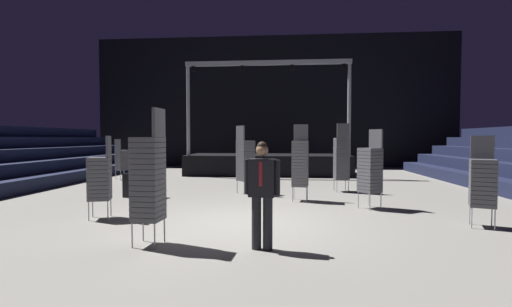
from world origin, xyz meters
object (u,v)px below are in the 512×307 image
object	(u,v)px
stage_riser	(268,163)
chair_stack_mid_right	(370,169)
chair_stack_rear_right	(148,177)
chair_stack_mid_centre	(483,181)
equipment_road_case	(141,185)
man_with_tie	(262,189)
chair_stack_mid_left	(245,160)
chair_stack_front_left	(100,177)
chair_stack_front_right	(300,163)
chair_stack_rear_centre	(122,159)
chair_stack_rear_left	(341,158)

from	to	relation	value
stage_riser	chair_stack_mid_right	distance (m)	8.99
chair_stack_mid_right	chair_stack_rear_right	distance (m)	5.52
chair_stack_mid_centre	equipment_road_case	bearing A→B (deg)	0.69
man_with_tie	chair_stack_mid_left	bearing A→B (deg)	-73.37
man_with_tie	chair_stack_mid_centre	size ratio (longest dim) A/B	0.94
chair_stack_front_left	chair_stack_front_right	world-z (taller)	chair_stack_front_right
chair_stack_front_left	equipment_road_case	size ratio (longest dim) A/B	1.99
stage_riser	man_with_tie	size ratio (longest dim) A/B	4.59
chair_stack_mid_left	chair_stack_mid_right	distance (m)	4.01
chair_stack_mid_centre	chair_stack_rear_centre	xyz separation A→B (m)	(-10.75, 7.35, -0.04)
chair_stack_mid_right	chair_stack_rear_right	world-z (taller)	chair_stack_rear_right
chair_stack_rear_centre	equipment_road_case	size ratio (longest dim) A/B	1.90
chair_stack_rear_right	chair_stack_rear_centre	distance (m)	10.21
stage_riser	chair_stack_front_right	distance (m)	7.63
chair_stack_rear_left	stage_riser	bearing A→B (deg)	109.34
chair_stack_mid_left	chair_stack_rear_right	xyz separation A→B (m)	(-0.93, -5.67, 0.04)
chair_stack_rear_left	equipment_road_case	bearing A→B (deg)	-170.52
chair_stack_front_left	chair_stack_mid_left	size ratio (longest dim) A/B	0.84
man_with_tie	chair_stack_front_right	world-z (taller)	chair_stack_front_right
chair_stack_front_left	chair_stack_mid_centre	world-z (taller)	same
chair_stack_mid_right	man_with_tie	bearing A→B (deg)	111.08
chair_stack_front_right	chair_stack_rear_centre	distance (m)	8.64
chair_stack_mid_centre	stage_riser	bearing A→B (deg)	-44.68
stage_riser	chair_stack_rear_left	distance (m)	6.25
chair_stack_front_left	chair_stack_rear_centre	xyz separation A→B (m)	(-2.91, 7.24, -0.04)
equipment_road_case	chair_stack_mid_centre	bearing A→B (deg)	-19.95
chair_stack_front_left	equipment_road_case	bearing A→B (deg)	-12.21
chair_stack_mid_right	chair_stack_rear_centre	distance (m)	10.59
chair_stack_mid_left	equipment_road_case	size ratio (longest dim) A/B	2.37
chair_stack_front_left	chair_stack_mid_centre	bearing A→B (deg)	-108.11
chair_stack_front_right	chair_stack_rear_centre	world-z (taller)	chair_stack_front_right
chair_stack_front_left	chair_stack_mid_centre	xyz separation A→B (m)	(7.84, -0.11, 0.00)
chair_stack_mid_right	chair_stack_rear_left	distance (m)	2.88
chair_stack_mid_left	chair_stack_rear_centre	size ratio (longest dim) A/B	1.25
chair_stack_mid_centre	equipment_road_case	size ratio (longest dim) A/B	1.99
equipment_road_case	chair_stack_rear_left	bearing A→B (deg)	15.60
chair_stack_front_left	chair_stack_rear_right	distance (m)	2.57
stage_riser	chair_stack_rear_centre	bearing A→B (deg)	-154.35
chair_stack_front_left	chair_stack_mid_centre	distance (m)	7.84
chair_stack_rear_left	chair_stack_rear_centre	bearing A→B (deg)	156.57
chair_stack_mid_centre	equipment_road_case	world-z (taller)	chair_stack_mid_centre
chair_stack_front_left	equipment_road_case	xyz separation A→B (m)	(-0.25, 2.83, -0.55)
chair_stack_front_right	chair_stack_rear_centre	xyz separation A→B (m)	(-7.31, 4.60, -0.21)
chair_stack_mid_centre	chair_stack_rear_right	world-z (taller)	chair_stack_rear_right
chair_stack_front_left	chair_stack_front_right	xyz separation A→B (m)	(4.40, 2.64, 0.17)
equipment_road_case	chair_stack_front_right	bearing A→B (deg)	-2.40
chair_stack_front_right	equipment_road_case	distance (m)	4.71
chair_stack_front_left	chair_stack_mid_left	world-z (taller)	chair_stack_mid_left
chair_stack_rear_right	equipment_road_case	bearing A→B (deg)	27.94
chair_stack_rear_left	chair_stack_front_right	bearing A→B (deg)	-132.83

